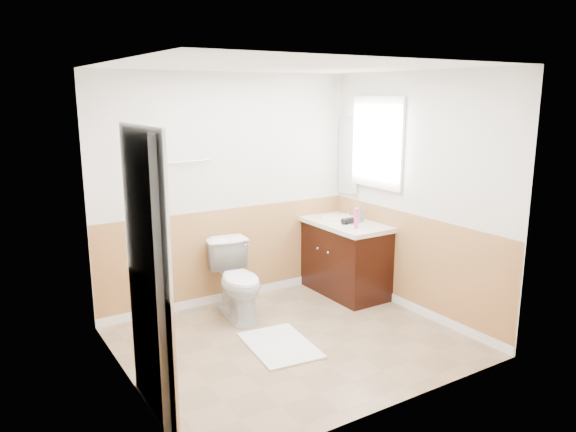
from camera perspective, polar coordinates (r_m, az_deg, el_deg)
floor at (r=5.26m, az=0.54°, el=-12.98°), size 3.00×3.00×0.00m
ceiling at (r=4.74m, az=0.60°, el=15.39°), size 3.00×3.00×0.00m
wall_back at (r=5.96m, az=-6.20°, el=2.70°), size 3.00×0.00×3.00m
wall_front at (r=3.85m, az=11.09°, el=-3.00°), size 3.00×0.00×3.00m
wall_left at (r=4.25m, az=-16.72°, el=-1.82°), size 0.00×3.00×3.00m
wall_right at (r=5.78m, az=13.19°, el=2.12°), size 0.00×3.00×3.00m
wainscot_back at (r=6.13m, az=-5.98°, el=-4.24°), size 3.00×0.00×3.00m
wainscot_front at (r=4.12m, az=10.52°, el=-13.06°), size 3.00×0.00×3.00m
wainscot_left at (r=4.49m, az=-15.96°, el=-11.10°), size 0.00×2.60×2.60m
wainscot_right at (r=5.95m, az=12.75°, el=-5.00°), size 0.00×2.60×2.60m
toilet at (r=5.69m, az=-5.28°, el=-6.68°), size 0.52×0.82×0.79m
bath_mat at (r=5.16m, az=-0.85°, el=-13.35°), size 0.64×0.86×0.02m
vanity_cabinet at (r=6.38m, az=5.83°, el=-4.48°), size 0.55×1.10×0.80m
vanity_knob_left at (r=6.09m, az=4.20°, el=-3.82°), size 0.03×0.03×0.03m
vanity_knob_right at (r=6.24m, az=3.12°, el=-3.39°), size 0.03×0.03×0.03m
countertop at (r=6.27m, az=5.84°, el=-0.78°), size 0.60×1.15×0.05m
sink_basin at (r=6.38m, az=5.09°, el=-0.20°), size 0.36×0.36×0.02m
faucet at (r=6.47m, az=6.38°, el=0.51°), size 0.02×0.02×0.14m
lotion_bottle at (r=5.93m, az=7.14°, el=-0.24°), size 0.05×0.05×0.22m
soap_dispenser at (r=6.24m, az=7.36°, el=0.29°), size 0.11×0.11×0.20m
hair_dryer_body at (r=6.13m, az=6.25°, el=-0.50°), size 0.14×0.07×0.07m
hair_dryer_handle at (r=6.11m, az=6.12°, el=-0.84°), size 0.03×0.03×0.07m
mirror_panel at (r=6.53m, az=6.31°, el=6.22°), size 0.02×0.35×0.90m
window_frame at (r=6.12m, az=9.30°, el=7.58°), size 0.04×0.80×1.00m
window_glass at (r=6.13m, az=9.42°, el=7.59°), size 0.01×0.70×0.90m
door at (r=3.93m, az=-13.30°, el=-6.30°), size 0.29×0.78×2.04m
door_frame at (r=3.90m, az=-14.37°, el=-6.33°), size 0.02×0.92×2.10m
door_knob at (r=4.27m, az=-13.95°, el=-5.80°), size 0.06×0.06×0.06m
towel_bar at (r=5.65m, az=-11.09°, el=5.57°), size 0.62×0.02×0.02m
tp_holder_bar at (r=5.98m, az=-6.63°, el=-2.69°), size 0.14×0.02×0.02m
tp_roll at (r=5.98m, az=-6.63°, el=-2.69°), size 0.10×0.11×0.11m
tp_sheet at (r=6.01m, az=-6.60°, el=-3.71°), size 0.10×0.01×0.16m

